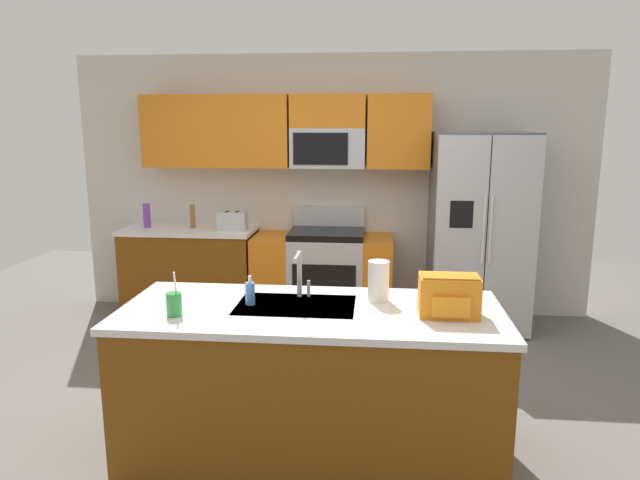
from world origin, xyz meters
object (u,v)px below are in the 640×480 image
object	(u,v)px
pepper_mill	(193,217)
backpack	(449,295)
refrigerator	(479,232)
range_oven	(323,275)
soap_dispenser	(250,293)
paper_towel_roll	(378,281)
sink_faucet	(299,271)
bottle_purple	(147,216)
drink_cup_green	(174,304)
toaster	(232,221)

from	to	relation	value
pepper_mill	backpack	size ratio (longest dim) A/B	0.73
refrigerator	range_oven	bearing A→B (deg)	177.22
soap_dispenser	paper_towel_roll	world-z (taller)	paper_towel_roll
refrigerator	sink_faucet	bearing A→B (deg)	-123.63
bottle_purple	soap_dispenser	xyz separation A→B (m)	(1.57, -2.36, -0.05)
drink_cup_green	paper_towel_roll	world-z (taller)	drink_cup_green
paper_towel_roll	bottle_purple	bearing A→B (deg)	136.18
toaster	sink_faucet	size ratio (longest dim) A/B	0.99
toaster	sink_faucet	world-z (taller)	sink_faucet
soap_dispenser	paper_towel_roll	size ratio (longest dim) A/B	0.71
range_oven	refrigerator	bearing A→B (deg)	-2.78
pepper_mill	backpack	bearing A→B (deg)	-47.82
pepper_mill	bottle_purple	bearing A→B (deg)	-179.67
bottle_purple	sink_faucet	distance (m)	2.87
toaster	soap_dispenser	bearing A→B (deg)	-73.49
drink_cup_green	soap_dispenser	size ratio (longest dim) A/B	1.46
range_oven	soap_dispenser	distance (m)	2.43
bottle_purple	paper_towel_roll	distance (m)	3.20
toaster	pepper_mill	size ratio (longest dim) A/B	1.20
pepper_mill	soap_dispenser	bearing A→B (deg)	-65.01
range_oven	soap_dispenser	bearing A→B (deg)	-94.89
refrigerator	soap_dispenser	bearing A→B (deg)	-126.32
refrigerator	toaster	distance (m)	2.37
refrigerator	toaster	bearing A→B (deg)	179.53
sink_faucet	soap_dispenser	xyz separation A→B (m)	(-0.26, -0.16, -0.10)
pepper_mill	sink_faucet	distance (m)	2.59
refrigerator	soap_dispenser	distance (m)	2.84
toaster	bottle_purple	distance (m)	0.89
range_oven	sink_faucet	bearing A→B (deg)	-88.39
toaster	backpack	world-z (taller)	backpack
pepper_mill	drink_cup_green	bearing A→B (deg)	-74.24
range_oven	backpack	size ratio (longest dim) A/B	4.25
backpack	sink_faucet	bearing A→B (deg)	164.11
range_oven	bottle_purple	xyz separation A→B (m)	(-1.77, -0.01, 0.58)
sink_faucet	backpack	world-z (taller)	sink_faucet
range_oven	bottle_purple	world-z (taller)	bottle_purple
range_oven	pepper_mill	distance (m)	1.42
toaster	drink_cup_green	bearing A→B (deg)	-82.91
toaster	backpack	bearing A→B (deg)	-53.08
bottle_purple	drink_cup_green	distance (m)	2.86
toaster	bottle_purple	size ratio (longest dim) A/B	1.17
range_oven	refrigerator	size ratio (longest dim) A/B	0.74
sink_faucet	soap_dispenser	bearing A→B (deg)	-149.41
refrigerator	soap_dispenser	size ratio (longest dim) A/B	10.88
range_oven	pepper_mill	size ratio (longest dim) A/B	5.82
pepper_mill	refrigerator	bearing A→B (deg)	-1.43
bottle_purple	soap_dispenser	size ratio (longest dim) A/B	1.41
bottle_purple	toaster	bearing A→B (deg)	-3.05
drink_cup_green	paper_towel_roll	size ratio (longest dim) A/B	1.04
bottle_purple	sink_faucet	xyz separation A→B (m)	(1.84, -2.20, 0.05)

